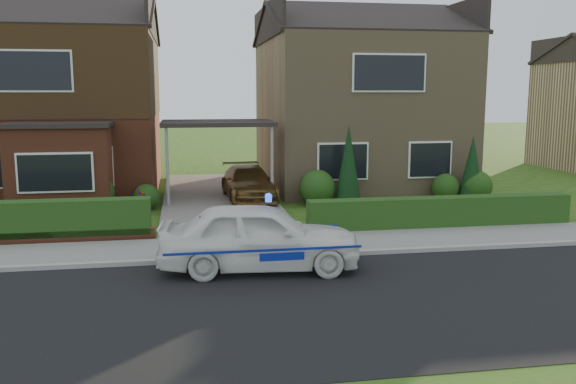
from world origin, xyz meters
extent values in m
plane|color=#214412|center=(0.00, 0.00, 0.00)|extent=(120.00, 120.00, 0.00)
cube|color=black|center=(0.00, 0.00, 0.00)|extent=(60.00, 6.00, 0.02)
cube|color=#9E9993|center=(0.00, 3.05, 0.06)|extent=(60.00, 0.16, 0.12)
cube|color=slate|center=(0.00, 4.10, 0.05)|extent=(60.00, 2.00, 0.10)
cube|color=#666059|center=(0.00, 11.00, 0.06)|extent=(3.80, 12.00, 0.12)
cube|color=brown|center=(-5.80, 14.00, 2.90)|extent=(7.20, 8.00, 5.80)
cube|color=white|center=(-4.22, 9.98, 1.40)|extent=(1.60, 0.08, 1.30)
cube|color=white|center=(-5.80, 9.98, 4.40)|extent=(2.60, 0.08, 1.30)
cube|color=black|center=(-5.80, 14.00, 4.35)|extent=(7.26, 8.06, 2.90)
cube|color=brown|center=(-4.94, 9.30, 1.35)|extent=(3.00, 1.40, 2.70)
cube|color=black|center=(-4.94, 9.30, 2.77)|extent=(3.20, 1.60, 0.14)
cube|color=#937A5A|center=(5.80, 14.00, 2.90)|extent=(7.20, 8.00, 5.80)
cube|color=white|center=(4.22, 9.98, 1.40)|extent=(1.80, 0.08, 1.30)
cube|color=white|center=(7.38, 9.98, 1.40)|extent=(1.60, 0.08, 1.30)
cube|color=white|center=(5.80, 9.98, 4.40)|extent=(2.60, 0.08, 1.30)
cube|color=black|center=(0.00, 11.00, 2.70)|extent=(3.80, 3.00, 0.14)
cylinder|color=gray|center=(-1.70, 9.60, 1.35)|extent=(0.10, 0.10, 2.70)
cylinder|color=gray|center=(1.70, 9.60, 1.35)|extent=(0.10, 0.10, 2.70)
cube|color=#113712|center=(5.80, 5.35, 0.00)|extent=(7.50, 0.55, 0.80)
sphere|color=#113712|center=(-4.00, 9.30, 0.66)|extent=(1.32, 1.32, 1.32)
sphere|color=#113712|center=(-2.40, 9.60, 0.42)|extent=(0.84, 0.84, 0.84)
sphere|color=#113712|center=(3.20, 9.40, 0.60)|extent=(1.20, 1.20, 1.20)
sphere|color=#113712|center=(7.80, 9.50, 0.48)|extent=(0.96, 0.96, 0.96)
sphere|color=#113712|center=(8.80, 9.20, 0.54)|extent=(1.08, 1.08, 1.08)
cone|color=black|center=(4.20, 9.20, 1.30)|extent=(0.90, 0.90, 2.60)
cone|color=black|center=(8.60, 9.20, 1.10)|extent=(0.90, 0.90, 2.20)
imported|color=white|center=(0.36, 2.28, 0.72)|extent=(2.09, 4.39, 1.45)
sphere|color=#193FF2|center=(0.58, 2.28, 1.53)|extent=(0.17, 0.17, 0.17)
cube|color=navy|center=(0.36, 1.42, 0.67)|extent=(3.91, 0.02, 0.05)
cube|color=navy|center=(0.36, 3.14, 0.67)|extent=(3.91, 0.01, 0.05)
ellipsoid|color=black|center=(-0.83, 2.18, 1.01)|extent=(0.22, 0.17, 0.21)
sphere|color=white|center=(-0.81, 2.12, 1.00)|extent=(0.11, 0.11, 0.11)
sphere|color=black|center=(-0.81, 2.16, 1.15)|extent=(0.13, 0.13, 0.13)
cone|color=black|center=(-0.85, 2.17, 1.21)|extent=(0.04, 0.04, 0.05)
cone|color=black|center=(-0.76, 2.17, 1.21)|extent=(0.04, 0.04, 0.05)
imported|color=brown|center=(1.00, 10.41, 0.68)|extent=(1.77, 3.93, 1.12)
imported|color=gray|center=(-3.24, 7.03, 0.38)|extent=(0.54, 0.52, 0.77)
imported|color=gray|center=(-2.50, 8.72, 0.38)|extent=(0.49, 0.49, 0.77)
camera|label=1|loc=(-1.18, -10.21, 3.76)|focal=38.00mm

